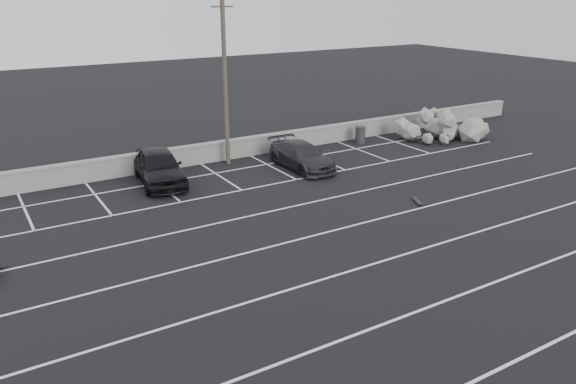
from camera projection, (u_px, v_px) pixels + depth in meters
ground at (338, 275)px, 18.39m from camera, size 120.00×120.00×0.00m
seawall at (182, 156)px, 29.47m from camera, size 50.00×0.45×1.06m
stall_lines at (270, 229)px, 21.90m from camera, size 36.00×20.05×0.01m
car_left at (159, 166)px, 26.84m from camera, size 2.64×5.12×1.67m
car_right at (302, 156)px, 29.17m from camera, size 1.89×4.59×1.33m
utility_pole at (225, 82)px, 28.65m from camera, size 1.14×0.23×8.59m
trash_bin at (360, 135)px, 33.96m from camera, size 0.77×0.77×1.02m
riprap_pile at (447, 131)px, 34.78m from camera, size 5.83×3.97×1.46m
skateboard at (418, 201)px, 24.54m from camera, size 0.52×0.81×0.10m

